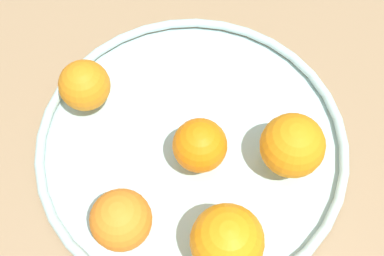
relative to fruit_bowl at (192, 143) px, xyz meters
The scene contains 7 objects.
ground_plane 2.92cm from the fruit_bowl, ahead, with size 169.41×169.41×4.00cm, color #9C7E5C.
fruit_bowl is the anchor object (origin of this frame).
orange_center 4.87cm from the fruit_bowl, 80.21° to the left, with size 6.44×6.44×6.44cm, color orange.
orange_front_right 15.09cm from the fruit_bowl, 84.16° to the left, with size 7.88×7.88×7.88cm, color orange.
orange_back_right 15.12cm from the fruit_bowl, 44.48° to the right, with size 6.43×6.43×6.43cm, color orange.
orange_front_left 14.35cm from the fruit_bowl, 35.50° to the left, with size 6.78×6.78×6.78cm, color orange.
orange_back_left 12.72cm from the fruit_bowl, 146.15° to the left, with size 7.57×7.57×7.57cm, color orange.
Camera 1 is at (9.91, 26.28, 57.58)cm, focal length 47.20 mm.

